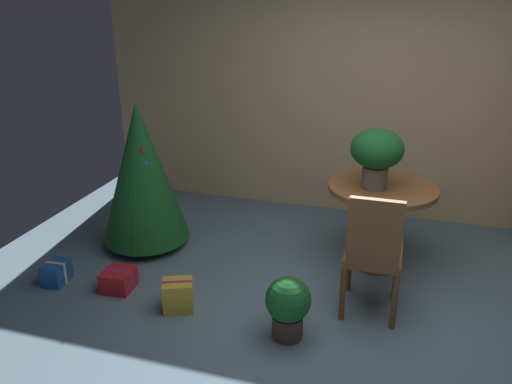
# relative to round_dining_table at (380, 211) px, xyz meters

# --- Properties ---
(ground_plane) EXTENTS (6.60, 6.60, 0.00)m
(ground_plane) POSITION_rel_round_dining_table_xyz_m (-0.15, -1.04, -0.51)
(ground_plane) COLOR slate
(back_wall_panel) EXTENTS (6.00, 0.10, 2.60)m
(back_wall_panel) POSITION_rel_round_dining_table_xyz_m (-0.15, 1.16, 0.79)
(back_wall_panel) COLOR tan
(back_wall_panel) RESTS_ON ground_plane
(round_dining_table) EXTENTS (0.92, 0.92, 0.75)m
(round_dining_table) POSITION_rel_round_dining_table_xyz_m (0.00, 0.00, 0.00)
(round_dining_table) COLOR brown
(round_dining_table) RESTS_ON ground_plane
(flower_vase) EXTENTS (0.43, 0.43, 0.50)m
(flower_vase) POSITION_rel_round_dining_table_xyz_m (-0.07, -0.07, 0.55)
(flower_vase) COLOR #665B51
(flower_vase) RESTS_ON round_dining_table
(wooden_chair_near) EXTENTS (0.41, 0.45, 0.99)m
(wooden_chair_near) POSITION_rel_round_dining_table_xyz_m (0.00, -0.81, 0.03)
(wooden_chair_near) COLOR brown
(wooden_chair_near) RESTS_ON ground_plane
(holiday_tree) EXTENTS (0.81, 0.81, 1.39)m
(holiday_tree) POSITION_rel_round_dining_table_xyz_m (-2.15, -0.26, 0.23)
(holiday_tree) COLOR brown
(holiday_tree) RESTS_ON ground_plane
(gift_box_blue) EXTENTS (0.18, 0.25, 0.19)m
(gift_box_blue) POSITION_rel_round_dining_table_xyz_m (-2.54, -1.10, -0.42)
(gift_box_blue) COLOR #1E569E
(gift_box_blue) RESTS_ON ground_plane
(gift_box_gold) EXTENTS (0.28, 0.26, 0.24)m
(gift_box_gold) POSITION_rel_round_dining_table_xyz_m (-1.40, -1.15, -0.39)
(gift_box_gold) COLOR gold
(gift_box_gold) RESTS_ON ground_plane
(gift_box_red) EXTENTS (0.25, 0.26, 0.17)m
(gift_box_red) POSITION_rel_round_dining_table_xyz_m (-1.99, -1.04, -0.43)
(gift_box_red) COLOR red
(gift_box_red) RESTS_ON ground_plane
(potted_plant) EXTENTS (0.32, 0.32, 0.46)m
(potted_plant) POSITION_rel_round_dining_table_xyz_m (-0.52, -1.24, -0.25)
(potted_plant) COLOR #4C382D
(potted_plant) RESTS_ON ground_plane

